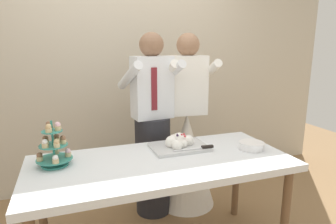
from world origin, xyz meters
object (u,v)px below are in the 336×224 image
object	(u,v)px
person_groom	(153,136)
person_bride	(187,147)
main_cake_tray	(179,143)
cupcake_stand	(54,148)
plate_stack	(251,146)
dessert_table	(162,170)

from	to	relation	value
person_groom	person_bride	distance (m)	0.39
main_cake_tray	person_groom	xyz separation A→B (m)	(-0.08, 0.46, -0.07)
cupcake_stand	person_bride	world-z (taller)	person_bride
person_bride	cupcake_stand	bearing A→B (deg)	-155.78
main_cake_tray	plate_stack	distance (m)	0.55
cupcake_stand	person_groom	size ratio (longest dim) A/B	0.18
cupcake_stand	plate_stack	xyz separation A→B (m)	(1.40, -0.17, -0.09)
plate_stack	main_cake_tray	bearing A→B (deg)	158.73
dessert_table	cupcake_stand	xyz separation A→B (m)	(-0.69, 0.14, 0.19)
main_cake_tray	person_bride	world-z (taller)	person_bride
main_cake_tray	person_bride	xyz separation A→B (m)	(0.28, 0.49, -0.23)
plate_stack	person_bride	xyz separation A→B (m)	(-0.24, 0.69, -0.22)
cupcake_stand	main_cake_tray	xyz separation A→B (m)	(0.89, 0.03, -0.08)
dessert_table	plate_stack	size ratio (longest dim) A/B	9.19
dessert_table	cupcake_stand	bearing A→B (deg)	168.19
cupcake_stand	person_bride	bearing A→B (deg)	24.22
person_groom	dessert_table	bearing A→B (deg)	-100.74
dessert_table	person_bride	bearing A→B (deg)	54.75
dessert_table	person_groom	world-z (taller)	person_groom
cupcake_stand	plate_stack	world-z (taller)	cupcake_stand
main_cake_tray	person_groom	size ratio (longest dim) A/B	0.26
main_cake_tray	plate_stack	bearing A→B (deg)	-21.27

